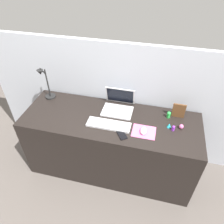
{
  "coord_description": "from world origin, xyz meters",
  "views": [
    {
      "loc": [
        0.38,
        -1.48,
        2.09
      ],
      "look_at": [
        0.02,
        0.0,
        0.83
      ],
      "focal_mm": 33.7,
      "sensor_mm": 36.0,
      "label": 1
    }
  ],
  "objects_px": {
    "desk_lamp": "(46,85)",
    "toy_figurine_pink": "(181,127)",
    "toy_figurine_cyan": "(169,125)",
    "keyboard": "(109,125)",
    "picture_frame": "(179,111)",
    "mouse": "(144,131)",
    "cell_phone": "(122,134)",
    "toy_figurine_green": "(169,114)",
    "toy_figurine_purple": "(173,128)",
    "laptop": "(119,104)"
  },
  "relations": [
    {
      "from": "desk_lamp",
      "to": "toy_figurine_pink",
      "type": "bearing_deg",
      "value": -5.37
    },
    {
      "from": "toy_figurine_pink",
      "to": "toy_figurine_cyan",
      "type": "bearing_deg",
      "value": -174.38
    },
    {
      "from": "keyboard",
      "to": "picture_frame",
      "type": "relative_size",
      "value": 2.73
    },
    {
      "from": "mouse",
      "to": "desk_lamp",
      "type": "xyz_separation_m",
      "value": [
        -1.06,
        0.27,
        0.16
      ]
    },
    {
      "from": "cell_phone",
      "to": "toy_figurine_pink",
      "type": "height_order",
      "value": "toy_figurine_pink"
    },
    {
      "from": "keyboard",
      "to": "cell_phone",
      "type": "height_order",
      "value": "keyboard"
    },
    {
      "from": "desk_lamp",
      "to": "picture_frame",
      "type": "bearing_deg",
      "value": 1.29
    },
    {
      "from": "keyboard",
      "to": "desk_lamp",
      "type": "height_order",
      "value": "desk_lamp"
    },
    {
      "from": "toy_figurine_green",
      "to": "toy_figurine_pink",
      "type": "relative_size",
      "value": 1.54
    },
    {
      "from": "mouse",
      "to": "toy_figurine_pink",
      "type": "height_order",
      "value": "toy_figurine_pink"
    },
    {
      "from": "cell_phone",
      "to": "desk_lamp",
      "type": "relative_size",
      "value": 0.33
    },
    {
      "from": "toy_figurine_purple",
      "to": "toy_figurine_cyan",
      "type": "bearing_deg",
      "value": 138.63
    },
    {
      "from": "mouse",
      "to": "toy_figurine_green",
      "type": "relative_size",
      "value": 1.4
    },
    {
      "from": "laptop",
      "to": "mouse",
      "type": "bearing_deg",
      "value": -44.24
    },
    {
      "from": "keyboard",
      "to": "toy_figurine_green",
      "type": "xyz_separation_m",
      "value": [
        0.54,
        0.25,
        0.03
      ]
    },
    {
      "from": "toy_figurine_purple",
      "to": "toy_figurine_cyan",
      "type": "relative_size",
      "value": 1.27
    },
    {
      "from": "laptop",
      "to": "toy_figurine_purple",
      "type": "height_order",
      "value": "laptop"
    },
    {
      "from": "desk_lamp",
      "to": "picture_frame",
      "type": "relative_size",
      "value": 2.59
    },
    {
      "from": "desk_lamp",
      "to": "cell_phone",
      "type": "bearing_deg",
      "value": -21.3
    },
    {
      "from": "cell_phone",
      "to": "picture_frame",
      "type": "distance_m",
      "value": 0.61
    },
    {
      "from": "keyboard",
      "to": "mouse",
      "type": "bearing_deg",
      "value": -2.38
    },
    {
      "from": "toy_figurine_green",
      "to": "toy_figurine_pink",
      "type": "distance_m",
      "value": 0.18
    },
    {
      "from": "picture_frame",
      "to": "toy_figurine_pink",
      "type": "height_order",
      "value": "picture_frame"
    },
    {
      "from": "cell_phone",
      "to": "toy_figurine_pink",
      "type": "xyz_separation_m",
      "value": [
        0.51,
        0.21,
        0.02
      ]
    },
    {
      "from": "toy_figurine_purple",
      "to": "toy_figurine_green",
      "type": "height_order",
      "value": "toy_figurine_green"
    },
    {
      "from": "cell_phone",
      "to": "desk_lamp",
      "type": "height_order",
      "value": "desk_lamp"
    },
    {
      "from": "keyboard",
      "to": "cell_phone",
      "type": "bearing_deg",
      "value": -32.07
    },
    {
      "from": "picture_frame",
      "to": "toy_figurine_cyan",
      "type": "height_order",
      "value": "picture_frame"
    },
    {
      "from": "mouse",
      "to": "toy_figurine_purple",
      "type": "distance_m",
      "value": 0.27
    },
    {
      "from": "keyboard",
      "to": "toy_figurine_purple",
      "type": "xyz_separation_m",
      "value": [
        0.58,
        0.08,
        0.02
      ]
    },
    {
      "from": "laptop",
      "to": "cell_phone",
      "type": "height_order",
      "value": "laptop"
    },
    {
      "from": "picture_frame",
      "to": "toy_figurine_green",
      "type": "relative_size",
      "value": 2.19
    },
    {
      "from": "laptop",
      "to": "toy_figurine_purple",
      "type": "xyz_separation_m",
      "value": [
        0.55,
        -0.19,
        -0.03
      ]
    },
    {
      "from": "mouse",
      "to": "cell_phone",
      "type": "height_order",
      "value": "mouse"
    },
    {
      "from": "mouse",
      "to": "cell_phone",
      "type": "relative_size",
      "value": 0.75
    },
    {
      "from": "toy_figurine_pink",
      "to": "cell_phone",
      "type": "bearing_deg",
      "value": -157.58
    },
    {
      "from": "cell_phone",
      "to": "picture_frame",
      "type": "xyz_separation_m",
      "value": [
        0.48,
        0.37,
        0.07
      ]
    },
    {
      "from": "mouse",
      "to": "desk_lamp",
      "type": "relative_size",
      "value": 0.25
    },
    {
      "from": "toy_figurine_cyan",
      "to": "toy_figurine_pink",
      "type": "distance_m",
      "value": 0.11
    },
    {
      "from": "mouse",
      "to": "cell_phone",
      "type": "distance_m",
      "value": 0.2
    },
    {
      "from": "toy_figurine_cyan",
      "to": "toy_figurine_pink",
      "type": "xyz_separation_m",
      "value": [
        0.11,
        0.01,
        0.0
      ]
    },
    {
      "from": "toy_figurine_purple",
      "to": "toy_figurine_pink",
      "type": "distance_m",
      "value": 0.08
    },
    {
      "from": "keyboard",
      "to": "mouse",
      "type": "distance_m",
      "value": 0.33
    },
    {
      "from": "laptop",
      "to": "toy_figurine_cyan",
      "type": "bearing_deg",
      "value": -17.32
    },
    {
      "from": "toy_figurine_green",
      "to": "toy_figurine_pink",
      "type": "bearing_deg",
      "value": -47.25
    },
    {
      "from": "laptop",
      "to": "cell_phone",
      "type": "bearing_deg",
      "value": -73.19
    },
    {
      "from": "keyboard",
      "to": "cell_phone",
      "type": "distance_m",
      "value": 0.17
    },
    {
      "from": "desk_lamp",
      "to": "toy_figurine_green",
      "type": "height_order",
      "value": "desk_lamp"
    },
    {
      "from": "laptop",
      "to": "desk_lamp",
      "type": "relative_size",
      "value": 0.77
    },
    {
      "from": "keyboard",
      "to": "laptop",
      "type": "bearing_deg",
      "value": 83.07
    }
  ]
}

